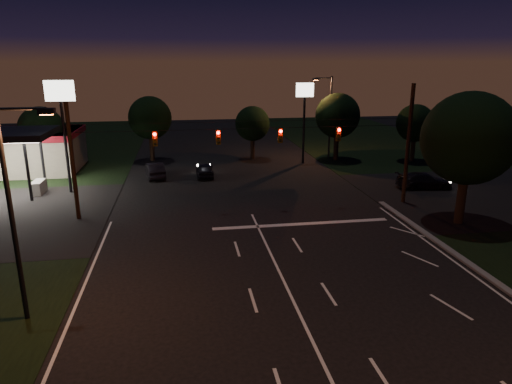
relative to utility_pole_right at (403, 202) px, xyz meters
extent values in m
plane|color=black|center=(-12.00, -15.00, 0.00)|extent=(140.00, 140.00, 0.00)
cube|color=black|center=(8.00, 1.00, 0.00)|extent=(20.00, 16.00, 0.02)
cube|color=silver|center=(-9.00, -3.50, 0.01)|extent=(12.00, 0.50, 0.01)
cylinder|color=black|center=(0.00, 0.00, 0.00)|extent=(0.30, 0.30, 9.00)
cylinder|color=black|center=(-24.00, 0.00, 0.00)|extent=(0.28, 0.28, 8.00)
cylinder|color=black|center=(-12.00, 0.00, 6.00)|extent=(24.00, 0.03, 0.03)
cylinder|color=black|center=(-12.00, 0.00, 6.50)|extent=(24.00, 0.02, 0.02)
cube|color=#3F3307|center=(-18.50, 0.00, 5.45)|extent=(0.32, 0.26, 1.00)
sphere|color=#FF0705|center=(-18.50, -0.16, 5.78)|extent=(0.22, 0.22, 0.22)
sphere|color=black|center=(-18.50, -0.16, 5.45)|extent=(0.20, 0.20, 0.20)
sphere|color=black|center=(-18.50, -0.16, 5.12)|extent=(0.20, 0.20, 0.20)
cube|color=#3F3307|center=(-14.20, 0.00, 5.45)|extent=(0.32, 0.26, 1.00)
sphere|color=#FF0705|center=(-14.20, -0.16, 5.78)|extent=(0.22, 0.22, 0.22)
sphere|color=black|center=(-14.20, -0.16, 5.45)|extent=(0.20, 0.20, 0.20)
sphere|color=black|center=(-14.20, -0.16, 5.12)|extent=(0.20, 0.20, 0.20)
cube|color=#3F3307|center=(-9.80, 0.00, 5.45)|extent=(0.32, 0.26, 1.00)
sphere|color=#FF0705|center=(-9.80, -0.16, 5.78)|extent=(0.22, 0.22, 0.22)
sphere|color=black|center=(-9.80, -0.16, 5.45)|extent=(0.20, 0.20, 0.20)
sphere|color=black|center=(-9.80, -0.16, 5.12)|extent=(0.20, 0.20, 0.20)
cube|color=#3F3307|center=(-5.50, 0.00, 5.45)|extent=(0.32, 0.26, 1.00)
sphere|color=#FF0705|center=(-5.50, -0.16, 5.78)|extent=(0.22, 0.22, 0.22)
sphere|color=black|center=(-5.50, -0.16, 5.45)|extent=(0.20, 0.20, 0.20)
sphere|color=black|center=(-5.50, -0.16, 5.12)|extent=(0.20, 0.20, 0.20)
cube|color=gray|center=(-34.00, 16.00, 2.00)|extent=(14.00, 8.00, 4.00)
cube|color=maroon|center=(-34.00, 16.00, 3.70)|extent=(14.20, 8.20, 0.60)
cube|color=gray|center=(-28.50, 7.00, 0.55)|extent=(0.80, 2.00, 1.10)
cylinder|color=black|center=(-28.50, 5.00, 2.40)|extent=(0.24, 0.24, 4.80)
cylinder|color=black|center=(-28.50, 9.00, 2.40)|extent=(0.24, 0.24, 4.80)
cylinder|color=black|center=(-26.00, 7.00, 3.75)|extent=(0.24, 0.24, 7.50)
cube|color=white|center=(-26.00, 7.00, 8.30)|extent=(2.20, 0.30, 1.60)
cylinder|color=black|center=(-4.00, 15.00, 3.50)|extent=(0.24, 0.24, 7.00)
cube|color=white|center=(-4.00, 15.00, 7.70)|extent=(1.80, 0.30, 1.40)
cylinder|color=black|center=(-23.50, -13.00, 4.50)|extent=(0.20, 0.20, 9.00)
cylinder|color=black|center=(-22.60, -13.00, 8.80)|extent=(1.80, 0.12, 0.12)
cube|color=black|center=(-21.70, -13.00, 8.70)|extent=(0.60, 0.35, 0.22)
cube|color=orange|center=(-21.70, -13.00, 8.58)|extent=(0.45, 0.25, 0.04)
cylinder|color=black|center=(-0.50, 17.00, 4.50)|extent=(0.20, 0.20, 9.00)
cylinder|color=black|center=(-1.40, 17.00, 8.80)|extent=(1.80, 0.12, 0.12)
cube|color=black|center=(-2.30, 17.00, 8.70)|extent=(0.60, 0.35, 0.22)
cube|color=orange|center=(-2.30, 17.00, 8.58)|extent=(0.45, 0.25, 0.04)
cylinder|color=black|center=(1.50, -5.00, 2.00)|extent=(0.60, 0.60, 4.00)
sphere|color=black|center=(1.50, -5.00, 5.76)|extent=(6.00, 6.00, 6.00)
sphere|color=black|center=(2.10, -4.55, 5.58)|extent=(4.50, 4.50, 4.50)
sphere|color=black|center=(0.90, -4.70, 5.62)|extent=(4.20, 4.20, 4.20)
cylinder|color=black|center=(-30.00, 15.00, 1.50)|extent=(0.49, 0.49, 3.00)
sphere|color=black|center=(-30.00, 15.00, 4.32)|extent=(4.20, 4.20, 4.20)
sphere|color=black|center=(-29.58, 15.32, 4.19)|extent=(3.15, 3.15, 3.15)
sphere|color=black|center=(-30.42, 15.21, 4.23)|extent=(2.94, 2.94, 2.94)
cylinder|color=black|center=(-20.00, 19.00, 1.62)|extent=(0.52, 0.52, 3.25)
sphere|color=black|center=(-20.00, 19.00, 4.68)|extent=(4.60, 4.60, 4.60)
sphere|color=black|center=(-19.54, 19.34, 4.54)|extent=(3.45, 3.45, 3.45)
sphere|color=black|center=(-20.46, 19.23, 4.58)|extent=(3.22, 3.22, 3.22)
cylinder|color=black|center=(-9.00, 18.00, 1.38)|extent=(0.47, 0.47, 2.75)
sphere|color=black|center=(-9.00, 18.00, 3.96)|extent=(3.80, 3.80, 3.80)
sphere|color=black|center=(-8.62, 18.28, 3.85)|extent=(2.85, 2.85, 2.85)
sphere|color=black|center=(-9.38, 18.19, 3.87)|extent=(2.66, 2.66, 2.66)
cylinder|color=black|center=(0.00, 16.00, 1.70)|extent=(0.53, 0.53, 3.40)
sphere|color=black|center=(0.00, 16.00, 4.90)|extent=(4.80, 4.80, 4.80)
sphere|color=black|center=(0.48, 16.36, 4.75)|extent=(3.60, 3.60, 3.60)
sphere|color=black|center=(-0.48, 16.24, 4.79)|extent=(3.36, 3.36, 3.36)
cylinder|color=black|center=(8.00, 14.00, 1.45)|extent=(0.48, 0.48, 2.90)
sphere|color=black|center=(8.00, 14.00, 4.18)|extent=(4.00, 4.00, 4.00)
sphere|color=black|center=(8.40, 14.30, 4.06)|extent=(3.00, 3.00, 3.00)
sphere|color=black|center=(7.60, 14.20, 4.09)|extent=(2.80, 2.80, 2.80)
imported|color=black|center=(-14.70, 10.68, 0.66)|extent=(1.56, 3.87, 1.32)
imported|color=black|center=(-19.33, 11.18, 0.71)|extent=(2.21, 4.48, 1.41)
imported|color=black|center=(3.63, 3.48, 0.68)|extent=(4.88, 2.47, 1.36)
camera|label=1|loc=(-16.67, -31.46, 10.50)|focal=32.00mm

